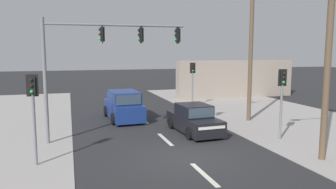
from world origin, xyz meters
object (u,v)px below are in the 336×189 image
(pedestal_signal_left_kerb, at_px, (33,104))
(pedestal_signal_far_median, at_px, (193,77))
(pedestal_signal_right_kerb, at_px, (282,92))
(sedan_crossing_left, at_px, (194,120))
(utility_pole_midground_right, at_px, (250,31))
(traffic_signal_mast, at_px, (96,53))
(suv_oncoming_mid, at_px, (124,106))
(utility_pole_foreground_right, at_px, (328,21))

(pedestal_signal_left_kerb, xyz_separation_m, pedestal_signal_far_median, (10.82, 11.16, 0.00))
(pedestal_signal_right_kerb, height_order, sedan_crossing_left, pedestal_signal_right_kerb)
(utility_pole_midground_right, relative_size, sedan_crossing_left, 2.48)
(sedan_crossing_left, bearing_deg, utility_pole_midground_right, 23.05)
(traffic_signal_mast, xyz_separation_m, suv_oncoming_mid, (2.05, 4.69, -3.47))
(traffic_signal_mast, xyz_separation_m, pedestal_signal_left_kerb, (-2.64, -3.06, -1.94))
(utility_pole_midground_right, distance_m, sedan_crossing_left, 6.93)
(pedestal_signal_left_kerb, bearing_deg, sedan_crossing_left, 22.12)
(suv_oncoming_mid, bearing_deg, pedestal_signal_left_kerb, -121.18)
(pedestal_signal_far_median, bearing_deg, pedestal_signal_right_kerb, -86.57)
(pedestal_signal_far_median, bearing_deg, suv_oncoming_mid, -150.94)
(utility_pole_midground_right, bearing_deg, pedestal_signal_right_kerb, -99.70)
(pedestal_signal_left_kerb, bearing_deg, suv_oncoming_mid, 58.82)
(pedestal_signal_right_kerb, xyz_separation_m, sedan_crossing_left, (-3.63, 2.66, -1.71))
(utility_pole_foreground_right, distance_m, sedan_crossing_left, 8.27)
(utility_pole_midground_right, relative_size, pedestal_signal_far_median, 3.00)
(pedestal_signal_right_kerb, distance_m, pedestal_signal_far_median, 10.65)
(utility_pole_midground_right, height_order, pedestal_signal_far_median, utility_pole_midground_right)
(pedestal_signal_far_median, bearing_deg, utility_pole_foreground_right, -89.03)
(utility_pole_foreground_right, relative_size, pedestal_signal_far_median, 2.93)
(utility_pole_foreground_right, bearing_deg, pedestal_signal_left_kerb, 166.45)
(pedestal_signal_right_kerb, distance_m, sedan_crossing_left, 4.81)
(utility_pole_midground_right, relative_size, pedestal_signal_right_kerb, 3.00)
(traffic_signal_mast, relative_size, pedestal_signal_left_kerb, 1.93)
(traffic_signal_mast, bearing_deg, pedestal_signal_left_kerb, -130.78)
(pedestal_signal_right_kerb, relative_size, pedestal_signal_left_kerb, 1.00)
(pedestal_signal_left_kerb, relative_size, sedan_crossing_left, 0.82)
(pedestal_signal_far_median, height_order, suv_oncoming_mid, pedestal_signal_far_median)
(utility_pole_foreground_right, relative_size, sedan_crossing_left, 2.42)
(sedan_crossing_left, bearing_deg, pedestal_signal_left_kerb, -157.88)
(pedestal_signal_right_kerb, distance_m, pedestal_signal_left_kerb, 11.47)
(traffic_signal_mast, bearing_deg, pedestal_signal_right_kerb, -16.02)
(utility_pole_midground_right, distance_m, pedestal_signal_left_kerb, 13.64)
(traffic_signal_mast, distance_m, sedan_crossing_left, 6.35)
(pedestal_signal_left_kerb, bearing_deg, pedestal_signal_right_kerb, 2.63)
(utility_pole_foreground_right, bearing_deg, pedestal_signal_far_median, 90.97)
(utility_pole_midground_right, relative_size, suv_oncoming_mid, 2.31)
(sedan_crossing_left, relative_size, suv_oncoming_mid, 0.93)
(utility_pole_midground_right, xyz_separation_m, traffic_signal_mast, (-9.59, -2.00, -1.36))
(pedestal_signal_right_kerb, xyz_separation_m, suv_oncoming_mid, (-6.77, 7.23, -1.53))
(utility_pole_foreground_right, height_order, suv_oncoming_mid, utility_pole_foreground_right)
(pedestal_signal_far_median, xyz_separation_m, sedan_crossing_left, (-2.99, -7.98, -1.71))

